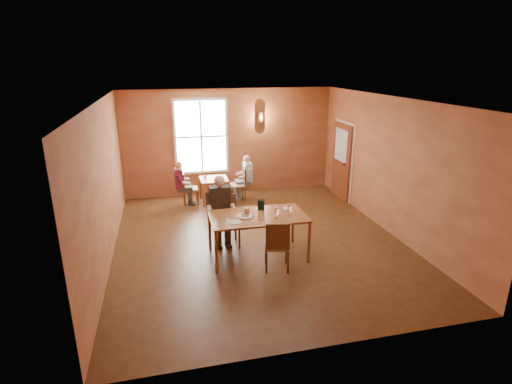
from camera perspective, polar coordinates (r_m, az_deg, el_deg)
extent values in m
cube|color=brown|center=(8.72, 0.31, -6.97)|extent=(6.00, 7.00, 0.01)
cube|color=brown|center=(11.54, -3.84, 7.12)|extent=(6.00, 0.04, 3.00)
cube|color=brown|center=(5.08, 9.84, -7.88)|extent=(6.00, 0.04, 3.00)
cube|color=brown|center=(8.06, -20.88, 1.06)|extent=(0.04, 7.00, 3.00)
cube|color=brown|center=(9.35, 18.52, 3.58)|extent=(0.04, 7.00, 3.00)
cube|color=white|center=(7.93, 0.34, 13.06)|extent=(6.00, 7.00, 0.04)
cube|color=white|center=(11.35, -7.84, 7.83)|extent=(1.36, 0.10, 1.96)
cube|color=maroon|center=(11.39, 12.06, 4.29)|extent=(0.12, 1.04, 2.10)
cylinder|color=brown|center=(11.51, 0.67, 10.66)|extent=(0.16, 0.16, 0.28)
cylinder|color=silver|center=(7.67, -1.61, -3.38)|extent=(0.36, 0.36, 0.04)
cube|color=tan|center=(7.75, -1.30, -2.80)|extent=(0.12, 0.12, 0.13)
cube|color=black|center=(7.96, 0.72, -1.85)|extent=(0.14, 0.09, 0.22)
cube|color=silver|center=(7.45, 0.35, -4.17)|extent=(0.22, 0.10, 0.00)
cube|color=silver|center=(7.42, -2.97, -4.30)|extent=(0.22, 0.22, 0.01)
cylinder|color=silver|center=(8.10, 4.53, -2.33)|extent=(0.21, 0.21, 0.02)
imported|color=silver|center=(10.82, -5.16, 2.00)|extent=(0.14, 0.14, 0.09)
imported|color=white|center=(11.03, -7.23, 2.23)|extent=(0.11, 0.11, 0.08)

